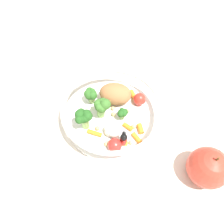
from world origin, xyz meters
TOP-DOWN VIEW (x-y plane):
  - ground_plane at (0.00, 0.00)m, footprint 2.40×2.40m
  - food_container at (-0.02, -0.01)m, footprint 0.23×0.23m
  - loose_apple at (0.20, 0.08)m, footprint 0.08×0.08m

SIDE VIEW (x-z plane):
  - ground_plane at x=0.00m, z-range 0.00..0.00m
  - food_container at x=-0.02m, z-range 0.00..0.07m
  - loose_apple at x=0.20m, z-range -0.01..0.09m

